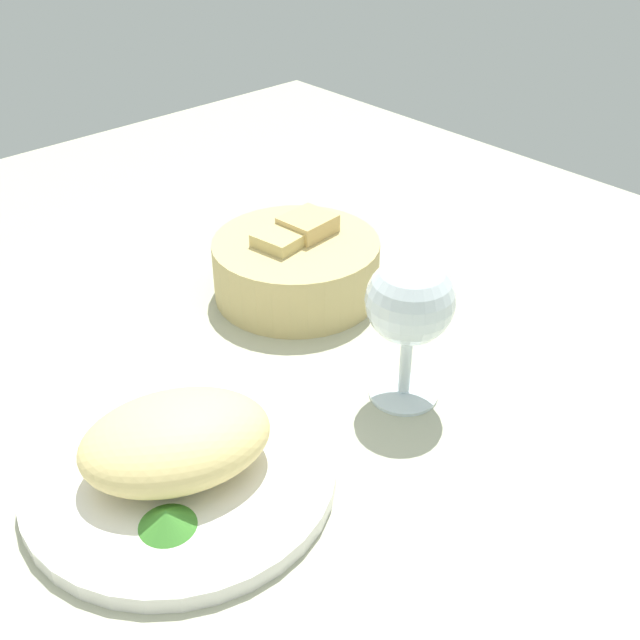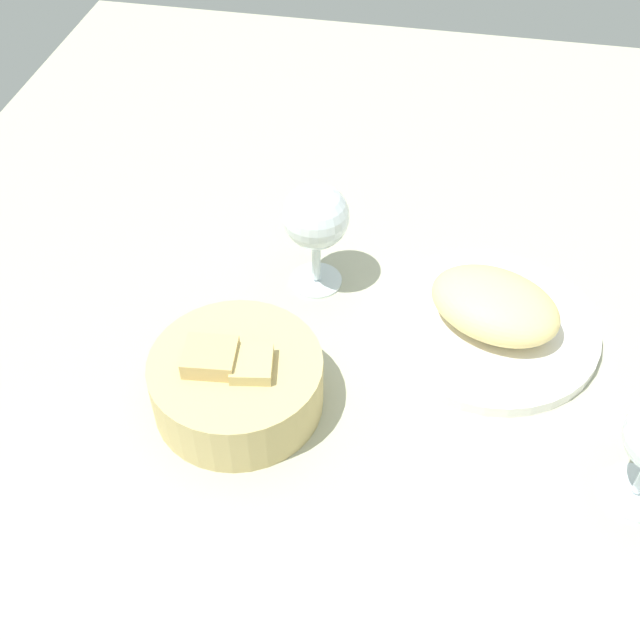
% 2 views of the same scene
% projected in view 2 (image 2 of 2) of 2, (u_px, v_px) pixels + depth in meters
% --- Properties ---
extents(ground_plane, '(1.40, 1.40, 0.02)m').
position_uv_depth(ground_plane, '(461.00, 338.00, 0.87)').
color(ground_plane, '#B0B195').
extents(plate, '(0.23, 0.23, 0.01)m').
position_uv_depth(plate, '(490.00, 327.00, 0.85)').
color(plate, white).
rests_on(plate, ground_plane).
extents(omelette, '(0.17, 0.15, 0.05)m').
position_uv_depth(omelette, '(495.00, 305.00, 0.83)').
color(omelette, '#EAD183').
rests_on(omelette, plate).
extents(lettuce_garnish, '(0.04, 0.04, 0.01)m').
position_uv_depth(lettuce_garnish, '(528.00, 296.00, 0.87)').
color(lettuce_garnish, '#3D872D').
rests_on(lettuce_garnish, plate).
extents(bread_basket, '(0.17, 0.17, 0.08)m').
position_uv_depth(bread_basket, '(236.00, 381.00, 0.77)').
color(bread_basket, tan).
rests_on(bread_basket, ground_plane).
extents(wine_glass_near, '(0.07, 0.07, 0.13)m').
position_uv_depth(wine_glass_near, '(316.00, 220.00, 0.85)').
color(wine_glass_near, silver).
rests_on(wine_glass_near, ground_plane).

